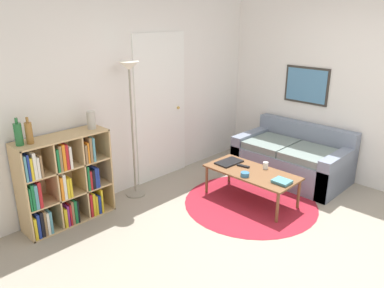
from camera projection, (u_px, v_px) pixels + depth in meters
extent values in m
plane|color=gray|center=(292.00, 251.00, 3.72)|extent=(14.00, 14.00, 0.00)
cube|color=silver|center=(140.00, 90.00, 4.84)|extent=(7.04, 0.05, 2.60)
cube|color=white|center=(161.00, 108.00, 5.13)|extent=(0.87, 0.02, 2.01)
sphere|color=tan|center=(178.00, 108.00, 5.33)|extent=(0.04, 0.04, 0.04)
cube|color=silver|center=(302.00, 81.00, 5.44)|extent=(0.05, 5.32, 2.60)
cube|color=#332D28|center=(306.00, 85.00, 5.37)|extent=(0.02, 0.67, 0.53)
cube|color=teal|center=(306.00, 85.00, 5.36)|extent=(0.01, 0.61, 0.47)
cylinder|color=maroon|center=(250.00, 203.00, 4.67)|extent=(1.64, 1.64, 0.01)
cube|color=tan|center=(21.00, 194.00, 3.79)|extent=(0.02, 0.34, 1.01)
cube|color=tan|center=(104.00, 167.00, 4.46)|extent=(0.02, 0.34, 1.01)
cube|color=tan|center=(61.00, 137.00, 3.96)|extent=(1.00, 0.34, 0.02)
cube|color=tan|center=(71.00, 219.00, 4.29)|extent=(1.00, 0.34, 0.02)
cube|color=tan|center=(59.00, 175.00, 4.23)|extent=(1.00, 0.02, 1.01)
cube|color=tan|center=(52.00, 184.00, 4.02)|extent=(0.02, 0.32, 0.97)
cube|color=tan|center=(79.00, 175.00, 4.23)|extent=(0.02, 0.32, 0.97)
cube|color=tan|center=(68.00, 193.00, 4.18)|extent=(0.96, 0.32, 0.02)
cube|color=tan|center=(64.00, 166.00, 4.07)|extent=(0.96, 0.32, 0.02)
cube|color=gold|center=(32.00, 226.00, 3.90)|extent=(0.03, 0.20, 0.24)
cube|color=navy|center=(35.00, 224.00, 3.91)|extent=(0.03, 0.20, 0.27)
cube|color=black|center=(37.00, 221.00, 3.96)|extent=(0.03, 0.26, 0.28)
cube|color=olive|center=(42.00, 221.00, 3.97)|extent=(0.02, 0.21, 0.28)
cube|color=silver|center=(44.00, 220.00, 4.00)|extent=(0.03, 0.25, 0.25)
cube|color=teal|center=(46.00, 219.00, 4.02)|extent=(0.03, 0.25, 0.26)
cube|color=gold|center=(61.00, 215.00, 4.15)|extent=(0.03, 0.27, 0.22)
cube|color=#7F287A|center=(63.00, 213.00, 4.16)|extent=(0.02, 0.27, 0.24)
cube|color=#B21E23|center=(66.00, 211.00, 4.18)|extent=(0.02, 0.27, 0.25)
cube|color=olive|center=(68.00, 210.00, 4.19)|extent=(0.03, 0.26, 0.27)
cube|color=#196B38|center=(71.00, 209.00, 4.21)|extent=(0.03, 0.23, 0.27)
cube|color=black|center=(73.00, 209.00, 4.23)|extent=(0.02, 0.24, 0.26)
cube|color=#B21E23|center=(87.00, 204.00, 4.33)|extent=(0.03, 0.20, 0.28)
cube|color=gold|center=(89.00, 202.00, 4.37)|extent=(0.03, 0.26, 0.28)
cube|color=gold|center=(92.00, 203.00, 4.39)|extent=(0.03, 0.22, 0.23)
cube|color=navy|center=(95.00, 202.00, 4.42)|extent=(0.03, 0.24, 0.23)
cube|color=gold|center=(98.00, 199.00, 4.42)|extent=(0.02, 0.21, 0.29)
cube|color=#196B38|center=(27.00, 197.00, 3.79)|extent=(0.02, 0.21, 0.25)
cube|color=#196B38|center=(28.00, 195.00, 3.81)|extent=(0.03, 0.26, 0.28)
cube|color=teal|center=(32.00, 195.00, 3.83)|extent=(0.03, 0.22, 0.27)
cube|color=#B21E23|center=(35.00, 192.00, 3.86)|extent=(0.03, 0.26, 0.28)
cube|color=orange|center=(57.00, 186.00, 4.03)|extent=(0.03, 0.27, 0.26)
cube|color=silver|center=(59.00, 184.00, 4.04)|extent=(0.03, 0.26, 0.28)
cube|color=gold|center=(63.00, 185.00, 4.07)|extent=(0.03, 0.25, 0.23)
cube|color=gold|center=(66.00, 185.00, 4.10)|extent=(0.03, 0.25, 0.22)
cube|color=#196B38|center=(83.00, 176.00, 4.23)|extent=(0.02, 0.25, 0.29)
cube|color=#B21E23|center=(86.00, 178.00, 4.25)|extent=(0.03, 0.22, 0.23)
cube|color=black|center=(89.00, 177.00, 4.28)|extent=(0.03, 0.24, 0.22)
cube|color=navy|center=(90.00, 175.00, 4.31)|extent=(0.03, 0.27, 0.24)
cube|color=navy|center=(94.00, 175.00, 4.31)|extent=(0.02, 0.22, 0.24)
cube|color=teal|center=(22.00, 167.00, 3.68)|extent=(0.02, 0.22, 0.27)
cube|color=navy|center=(25.00, 166.00, 3.69)|extent=(0.02, 0.20, 0.27)
cube|color=gold|center=(27.00, 166.00, 3.74)|extent=(0.02, 0.27, 0.23)
cube|color=silver|center=(30.00, 163.00, 3.75)|extent=(0.03, 0.27, 0.28)
cube|color=silver|center=(34.00, 165.00, 3.78)|extent=(0.02, 0.25, 0.22)
cube|color=olive|center=(36.00, 164.00, 3.80)|extent=(0.02, 0.26, 0.24)
cube|color=#196B38|center=(54.00, 159.00, 3.91)|extent=(0.02, 0.23, 0.25)
cube|color=olive|center=(57.00, 157.00, 3.91)|extent=(0.03, 0.20, 0.28)
cube|color=orange|center=(60.00, 156.00, 3.94)|extent=(0.03, 0.21, 0.28)
cube|color=#B21E23|center=(62.00, 155.00, 3.97)|extent=(0.03, 0.23, 0.28)
cube|color=silver|center=(66.00, 155.00, 4.01)|extent=(0.03, 0.25, 0.25)
cube|color=olive|center=(81.00, 152.00, 4.14)|extent=(0.03, 0.26, 0.22)
cube|color=orange|center=(84.00, 151.00, 4.14)|extent=(0.02, 0.22, 0.24)
cube|color=olive|center=(85.00, 148.00, 4.17)|extent=(0.03, 0.27, 0.28)
cube|color=teal|center=(90.00, 148.00, 4.18)|extent=(0.03, 0.20, 0.28)
cylinder|color=gray|center=(136.00, 194.00, 4.89)|extent=(0.24, 0.24, 0.01)
cylinder|color=gray|center=(132.00, 132.00, 4.60)|extent=(0.02, 0.02, 1.61)
cone|color=white|center=(129.00, 66.00, 4.34)|extent=(0.24, 0.24, 0.10)
cube|color=gray|center=(291.00, 164.00, 5.34)|extent=(0.88, 1.51, 0.40)
cube|color=gray|center=(304.00, 147.00, 5.53)|extent=(0.16, 1.51, 0.74)
cube|color=gray|center=(337.00, 173.00, 4.87)|extent=(0.88, 0.16, 0.54)
cube|color=gray|center=(252.00, 148.00, 5.76)|extent=(0.88, 0.16, 0.54)
cube|color=gray|center=(309.00, 154.00, 5.00)|extent=(0.68, 0.57, 0.10)
cube|color=gray|center=(271.00, 144.00, 5.40)|extent=(0.68, 0.57, 0.10)
cube|color=brown|center=(252.00, 172.00, 4.62)|extent=(0.55, 1.15, 0.02)
cylinder|color=brown|center=(277.00, 208.00, 4.18)|extent=(0.04, 0.04, 0.37)
cylinder|color=brown|center=(207.00, 179.00, 4.88)|extent=(0.04, 0.04, 0.37)
cylinder|color=brown|center=(299.00, 194.00, 4.49)|extent=(0.04, 0.04, 0.37)
cylinder|color=brown|center=(229.00, 169.00, 5.20)|extent=(0.04, 0.04, 0.37)
cube|color=black|center=(229.00, 162.00, 4.87)|extent=(0.36, 0.24, 0.02)
cylinder|color=teal|center=(245.00, 174.00, 4.47)|extent=(0.10, 0.10, 0.05)
cube|color=teal|center=(282.00, 182.00, 4.30)|extent=(0.17, 0.20, 0.03)
cube|color=teal|center=(282.00, 181.00, 4.28)|extent=(0.17, 0.20, 0.01)
cylinder|color=white|center=(266.00, 165.00, 4.68)|extent=(0.07, 0.07, 0.09)
cube|color=black|center=(243.00, 166.00, 4.75)|extent=(0.08, 0.17, 0.02)
cylinder|color=#236633|center=(18.00, 135.00, 3.64)|extent=(0.08, 0.08, 0.22)
cylinder|color=#236633|center=(16.00, 121.00, 3.60)|extent=(0.03, 0.03, 0.06)
cylinder|color=olive|center=(29.00, 133.00, 3.70)|extent=(0.07, 0.07, 0.22)
cylinder|color=olive|center=(27.00, 120.00, 3.65)|extent=(0.03, 0.03, 0.05)
cylinder|color=#B7B2A8|center=(91.00, 120.00, 4.18)|extent=(0.10, 0.10, 0.20)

